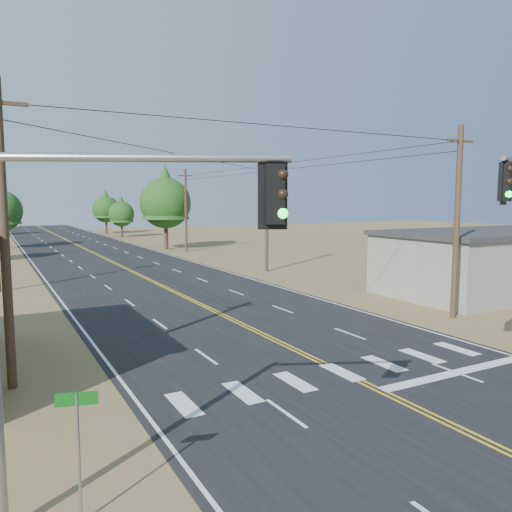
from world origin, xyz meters
TOP-DOWN VIEW (x-y plane):
  - road at (0.00, 30.00)m, footprint 15.00×200.00m
  - building_right at (19.00, 16.00)m, footprint 15.00×8.00m
  - utility_pole_left_near at (-10.50, 12.00)m, footprint 1.80×0.30m
  - utility_pole_right_near at (10.50, 12.00)m, footprint 1.80×0.30m
  - utility_pole_right_mid at (10.50, 32.00)m, footprint 1.80×0.30m
  - utility_pole_right_far at (10.50, 52.00)m, footprint 1.80×0.30m
  - signal_mast_left at (-9.60, 3.36)m, footprint 5.01×2.45m
  - street_sign at (-9.66, 3.66)m, footprint 0.75×0.23m
  - tree_left_mid at (-9.38, 66.31)m, footprint 5.35×5.35m
  - tree_right_near at (9.10, 55.55)m, footprint 6.44×6.44m
  - tree_right_mid at (9.32, 80.21)m, footprint 4.30×4.30m
  - tree_right_far at (9.00, 91.20)m, footprint 5.03×5.03m

SIDE VIEW (x-z plane):
  - road at x=0.00m, z-range 0.00..0.02m
  - street_sign at x=-9.66m, z-range 0.44..3.04m
  - building_right at x=19.00m, z-range 0.00..4.00m
  - tree_right_mid at x=9.32m, z-range 0.80..7.96m
  - signal_mast_left at x=-9.60m, z-range 1.22..8.31m
  - utility_pole_left_near at x=-10.50m, z-range 0.12..10.12m
  - utility_pole_right_near at x=10.50m, z-range 0.12..10.12m
  - utility_pole_right_mid at x=10.50m, z-range 0.12..10.12m
  - utility_pole_right_far at x=10.50m, z-range 0.12..10.12m
  - tree_right_far at x=9.00m, z-range 0.94..9.32m
  - tree_left_mid at x=-9.38m, z-range 1.00..9.91m
  - tree_right_near at x=9.10m, z-range 1.20..11.93m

